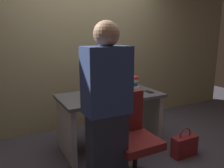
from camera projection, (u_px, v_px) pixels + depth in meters
name	position (u px, v px, depth m)	size (l,w,h in m)	color
ground_plane	(110.00, 146.00, 3.18)	(9.00, 9.00, 0.00)	#3D3842
wall_back	(84.00, 36.00, 3.65)	(6.40, 0.10, 3.00)	#8C7F5B
desk	(110.00, 111.00, 3.07)	(1.35, 0.71, 0.74)	#4C4C51
office_chair	(132.00, 143.00, 2.35)	(0.52, 0.52, 0.94)	black
person_at_desk	(107.00, 114.00, 2.00)	(0.40, 0.24, 1.64)	#262838
monitor	(107.00, 74.00, 3.05)	(0.54, 0.16, 0.46)	silver
keyboard	(112.00, 95.00, 2.96)	(0.43, 0.13, 0.02)	white
mouse	(132.00, 92.00, 3.09)	(0.06, 0.10, 0.03)	black
cup_near_keyboard	(84.00, 96.00, 2.73)	(0.07, 0.07, 0.10)	#D84C3F
book_stack	(131.00, 82.00, 3.33)	(0.22, 0.16, 0.18)	white
cell_phone	(149.00, 92.00, 3.13)	(0.07, 0.14, 0.01)	black
handbag	(184.00, 146.00, 2.89)	(0.34, 0.14, 0.38)	maroon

